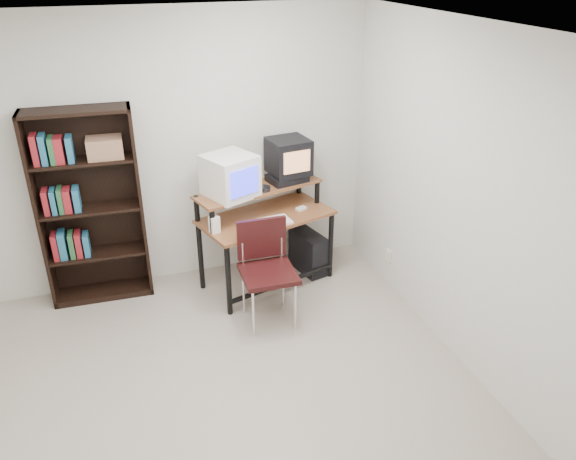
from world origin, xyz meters
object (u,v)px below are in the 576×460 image
object	(u,v)px
bookshelf	(90,205)
school_chair	(266,262)
crt_tv	(289,156)
computer_desk	(265,219)
crt_monitor	(230,176)
pc_tower	(308,252)

from	to	relation	value
bookshelf	school_chair	bearing A→B (deg)	-30.09
school_chair	crt_tv	bearing A→B (deg)	60.49
crt_tv	bookshelf	distance (m)	1.89
crt_tv	bookshelf	bearing A→B (deg)	169.75
bookshelf	computer_desk	bearing A→B (deg)	-8.22
crt_monitor	crt_tv	world-z (taller)	crt_tv
computer_desk	pc_tower	bearing A→B (deg)	-8.08
crt_monitor	school_chair	size ratio (longest dim) A/B	0.59
pc_tower	bookshelf	size ratio (longest dim) A/B	0.25
crt_monitor	bookshelf	xyz separation A→B (m)	(-1.24, 0.28, -0.23)
crt_tv	pc_tower	world-z (taller)	crt_tv
computer_desk	bookshelf	xyz separation A→B (m)	(-1.56, 0.29, 0.24)
computer_desk	crt_monitor	bearing A→B (deg)	161.34
pc_tower	school_chair	size ratio (longest dim) A/B	0.49
crt_monitor	bookshelf	world-z (taller)	bookshelf
crt_tv	school_chair	size ratio (longest dim) A/B	0.44
crt_monitor	pc_tower	bearing A→B (deg)	-20.08
crt_tv	school_chair	xyz separation A→B (m)	(-0.48, -0.79, -0.65)
crt_tv	pc_tower	bearing A→B (deg)	-45.32
school_chair	bookshelf	world-z (taller)	bookshelf
computer_desk	bookshelf	size ratio (longest dim) A/B	0.76
computer_desk	pc_tower	size ratio (longest dim) A/B	3.06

